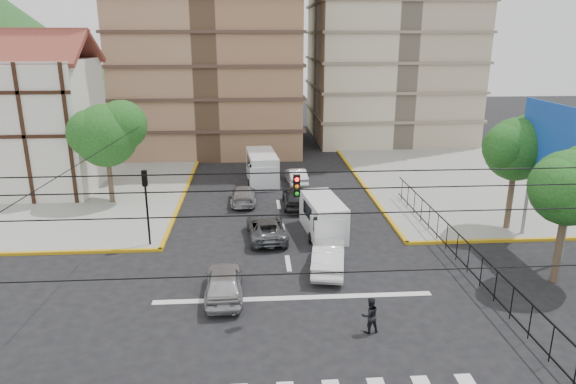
{
  "coord_description": "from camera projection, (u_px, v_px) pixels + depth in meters",
  "views": [
    {
      "loc": [
        -1.73,
        -20.08,
        11.7
      ],
      "look_at": [
        -0.01,
        4.99,
        4.0
      ],
      "focal_mm": 32.0,
      "sensor_mm": 36.0,
      "label": 1
    }
  ],
  "objects": [
    {
      "name": "pedestrian_crosswalk",
      "position": [
        370.0,
        315.0,
        20.9
      ],
      "size": [
        0.85,
        0.73,
        1.54
      ],
      "primitive_type": "imported",
      "rotation": [
        0.0,
        0.0,
        3.36
      ],
      "color": "black",
      "rests_on": "ground"
    },
    {
      "name": "stop_line",
      "position": [
        294.0,
        298.0,
        23.84
      ],
      "size": [
        13.0,
        0.4,
        0.01
      ],
      "primitive_type": "cube",
      "color": "silver",
      "rests_on": "ground"
    },
    {
      "name": "tudor_building",
      "position": [
        26.0,
        124.0,
        38.99
      ],
      "size": [
        10.8,
        8.05,
        12.23
      ],
      "color": "silver",
      "rests_on": "ground"
    },
    {
      "name": "traffic_light_nw",
      "position": [
        146.0,
        195.0,
        28.72
      ],
      "size": [
        0.28,
        0.22,
        4.4
      ],
      "color": "black",
      "rests_on": "ground"
    },
    {
      "name": "car_white_front_right",
      "position": [
        328.0,
        256.0,
        26.51
      ],
      "size": [
        2.35,
        4.77,
        1.5
      ],
      "primitive_type": "imported",
      "rotation": [
        0.0,
        0.0,
        2.97
      ],
      "color": "white",
      "rests_on": "ground"
    },
    {
      "name": "van_left_lane",
      "position": [
        262.0,
        169.0,
        41.95
      ],
      "size": [
        2.65,
        5.72,
        2.5
      ],
      "rotation": [
        0.0,
        0.0,
        0.09
      ],
      "color": "silver",
      "rests_on": "ground"
    },
    {
      "name": "car_white_rear_right",
      "position": [
        296.0,
        176.0,
        41.93
      ],
      "size": [
        1.69,
        4.1,
        1.32
      ],
      "primitive_type": "imported",
      "rotation": [
        0.0,
        0.0,
        3.21
      ],
      "color": "white",
      "rests_on": "ground"
    },
    {
      "name": "car_grey_mid_left",
      "position": [
        266.0,
        228.0,
        30.72
      ],
      "size": [
        2.51,
        4.83,
        1.3
      ],
      "primitive_type": "imported",
      "rotation": [
        0.0,
        0.0,
        3.22
      ],
      "color": "#595D61",
      "rests_on": "ground"
    },
    {
      "name": "sidewalk_ne",
      "position": [
        513.0,
        180.0,
        43.07
      ],
      "size": [
        26.0,
        26.0,
        0.15
      ],
      "primitive_type": "cube",
      "color": "gray",
      "rests_on": "ground"
    },
    {
      "name": "car_darkgrey_mid_right",
      "position": [
        296.0,
        197.0,
        36.27
      ],
      "size": [
        1.86,
        4.5,
        1.53
      ],
      "primitive_type": "imported",
      "rotation": [
        0.0,
        0.0,
        3.13
      ],
      "color": "#242426",
      "rests_on": "ground"
    },
    {
      "name": "van_right_lane",
      "position": [
        324.0,
        218.0,
        31.12
      ],
      "size": [
        2.49,
        5.07,
        2.19
      ],
      "rotation": [
        0.0,
        0.0,
        0.13
      ],
      "color": "silver",
      "rests_on": "ground"
    },
    {
      "name": "ground",
      "position": [
        296.0,
        311.0,
        22.7
      ],
      "size": [
        160.0,
        160.0,
        0.0
      ],
      "primitive_type": "plane",
      "color": "black",
      "rests_on": "ground"
    },
    {
      "name": "billboard",
      "position": [
        554.0,
        146.0,
        27.61
      ],
      "size": [
        0.36,
        6.2,
        8.1
      ],
      "color": "slate",
      "rests_on": "ground"
    },
    {
      "name": "traffic_light_hanging",
      "position": [
        301.0,
        198.0,
        19.03
      ],
      "size": [
        18.0,
        9.12,
        0.92
      ],
      "color": "black",
      "rests_on": "ground"
    },
    {
      "name": "car_silver_front_left",
      "position": [
        224.0,
        282.0,
        23.77
      ],
      "size": [
        1.9,
        4.4,
        1.48
      ],
      "primitive_type": "imported",
      "rotation": [
        0.0,
        0.0,
        3.18
      ],
      "color": "#B1B1B6",
      "rests_on": "ground"
    },
    {
      "name": "tree_park_a",
      "position": [
        571.0,
        184.0,
        24.01
      ],
      "size": [
        4.41,
        3.6,
        6.83
      ],
      "color": "#473828",
      "rests_on": "ground"
    },
    {
      "name": "park_fence",
      "position": [
        455.0,
        262.0,
        27.58
      ],
      "size": [
        0.1,
        22.5,
        1.66
      ],
      "primitive_type": null,
      "color": "black",
      "rests_on": "ground"
    },
    {
      "name": "tree_tudor",
      "position": [
        107.0,
        132.0,
        35.66
      ],
      "size": [
        5.39,
        4.4,
        7.43
      ],
      "color": "#473828",
      "rests_on": "ground"
    },
    {
      "name": "tree_park_c",
      "position": [
        518.0,
        146.0,
        30.66
      ],
      "size": [
        4.65,
        3.8,
        7.25
      ],
      "color": "#473828",
      "rests_on": "ground"
    },
    {
      "name": "sidewalk_nw",
      "position": [
        22.0,
        189.0,
        40.44
      ],
      "size": [
        26.0,
        26.0,
        0.15
      ],
      "primitive_type": "cube",
      "color": "gray",
      "rests_on": "ground"
    },
    {
      "name": "car_silver_rear_left",
      "position": [
        243.0,
        195.0,
        37.16
      ],
      "size": [
        1.82,
        4.39,
        1.27
      ],
      "primitive_type": "imported",
      "rotation": [
        0.0,
        0.0,
        3.15
      ],
      "color": "#A4A4A9",
      "rests_on": "ground"
    }
  ]
}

